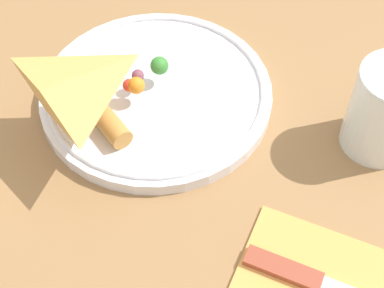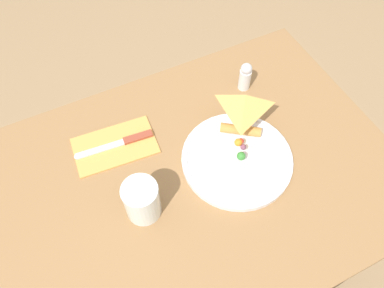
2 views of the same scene
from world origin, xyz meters
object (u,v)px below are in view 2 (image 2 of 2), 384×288
object	(u,v)px
milk_glass	(142,201)
salt_shaker	(245,76)
butter_knife	(119,143)
plate_pizza	(237,156)
napkin_folded	(115,146)
dining_table	(199,197)

from	to	relation	value
milk_glass	salt_shaker	xyz separation A→B (m)	(-0.39, -0.22, -0.01)
butter_knife	plate_pizza	bearing A→B (deg)	150.54
napkin_folded	butter_knife	xyz separation A→B (m)	(-0.01, 0.00, 0.00)
napkin_folded	butter_knife	size ratio (longest dim) A/B	1.05
dining_table	salt_shaker	bearing A→B (deg)	-140.62
milk_glass	salt_shaker	world-z (taller)	milk_glass
plate_pizza	napkin_folded	bearing A→B (deg)	-33.39
dining_table	butter_knife	size ratio (longest dim) A/B	4.74
plate_pizza	milk_glass	size ratio (longest dim) A/B	2.58
dining_table	butter_knife	world-z (taller)	butter_knife
plate_pizza	napkin_folded	xyz separation A→B (m)	(0.25, -0.17, -0.01)
milk_glass	plate_pizza	bearing A→B (deg)	-174.57
plate_pizza	napkin_folded	size ratio (longest dim) A/B	1.27
dining_table	napkin_folded	bearing A→B (deg)	-46.91
dining_table	butter_knife	xyz separation A→B (m)	(0.14, -0.16, 0.13)
napkin_folded	salt_shaker	xyz separation A→B (m)	(-0.39, -0.03, 0.04)
milk_glass	salt_shaker	size ratio (longest dim) A/B	1.20
plate_pizza	salt_shaker	world-z (taller)	salt_shaker
milk_glass	butter_knife	distance (m)	0.19
napkin_folded	dining_table	bearing A→B (deg)	133.09
butter_knife	napkin_folded	bearing A→B (deg)	-0.00
napkin_folded	salt_shaker	world-z (taller)	salt_shaker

